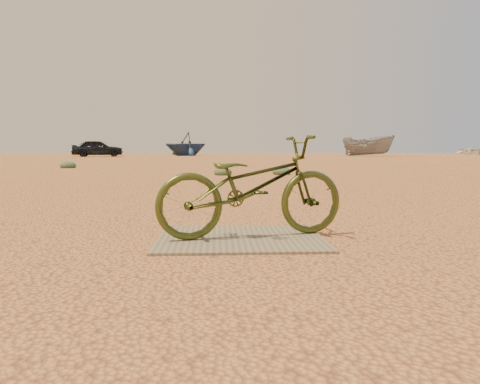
{
  "coord_description": "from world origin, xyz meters",
  "views": [
    {
      "loc": [
        -0.78,
        -4.17,
        0.82
      ],
      "look_at": [
        -0.58,
        -0.05,
        0.43
      ],
      "focal_mm": 35.0,
      "sensor_mm": 36.0,
      "label": 1
    }
  ],
  "objects_px": {
    "boat_far_left": "(186,144)",
    "boat_far_right": "(480,150)",
    "car": "(98,148)",
    "plywood_board": "(240,238)",
    "bicycle": "(252,186)",
    "boat_mid_right": "(368,146)"
  },
  "relations": [
    {
      "from": "boat_far_left",
      "to": "boat_far_right",
      "type": "bearing_deg",
      "value": 60.14
    },
    {
      "from": "car",
      "to": "boat_far_left",
      "type": "bearing_deg",
      "value": -69.29
    },
    {
      "from": "plywood_board",
      "to": "car",
      "type": "bearing_deg",
      "value": 105.8
    },
    {
      "from": "bicycle",
      "to": "car",
      "type": "height_order",
      "value": "car"
    },
    {
      "from": "car",
      "to": "bicycle",
      "type": "bearing_deg",
      "value": -172.72
    },
    {
      "from": "plywood_board",
      "to": "car",
      "type": "distance_m",
      "value": 38.55
    },
    {
      "from": "bicycle",
      "to": "boat_far_right",
      "type": "relative_size",
      "value": 0.37
    },
    {
      "from": "plywood_board",
      "to": "boat_far_right",
      "type": "distance_m",
      "value": 51.49
    },
    {
      "from": "bicycle",
      "to": "boat_mid_right",
      "type": "bearing_deg",
      "value": -33.41
    },
    {
      "from": "boat_mid_right",
      "to": "plywood_board",
      "type": "bearing_deg",
      "value": -161.53
    },
    {
      "from": "plywood_board",
      "to": "boat_far_left",
      "type": "distance_m",
      "value": 41.37
    },
    {
      "from": "bicycle",
      "to": "boat_far_right",
      "type": "bearing_deg",
      "value": -45.93
    },
    {
      "from": "boat_far_right",
      "to": "boat_mid_right",
      "type": "bearing_deg",
      "value": -171.2
    },
    {
      "from": "plywood_board",
      "to": "bicycle",
      "type": "xyz_separation_m",
      "value": [
        0.11,
        0.03,
        0.47
      ]
    },
    {
      "from": "plywood_board",
      "to": "bicycle",
      "type": "relative_size",
      "value": 0.85
    },
    {
      "from": "boat_mid_right",
      "to": "boat_far_left",
      "type": "bearing_deg",
      "value": 118.14
    },
    {
      "from": "car",
      "to": "boat_far_left",
      "type": "relative_size",
      "value": 0.98
    },
    {
      "from": "car",
      "to": "boat_far_right",
      "type": "relative_size",
      "value": 0.9
    },
    {
      "from": "boat_mid_right",
      "to": "boat_far_right",
      "type": "xyz_separation_m",
      "value": [
        13.72,
        5.33,
        -0.46
      ]
    },
    {
      "from": "boat_far_left",
      "to": "boat_mid_right",
      "type": "height_order",
      "value": "boat_far_left"
    },
    {
      "from": "bicycle",
      "to": "boat_far_left",
      "type": "height_order",
      "value": "boat_far_left"
    },
    {
      "from": "plywood_board",
      "to": "boat_mid_right",
      "type": "height_order",
      "value": "boat_mid_right"
    }
  ]
}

